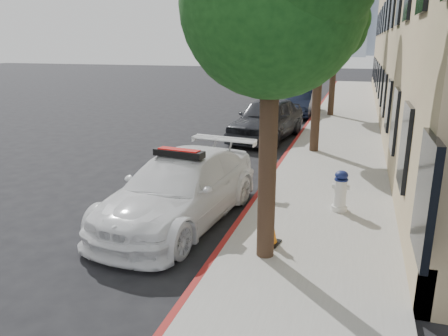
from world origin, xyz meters
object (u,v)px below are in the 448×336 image
parked_car_far (298,102)px  traffic_cone (270,226)px  parked_car_mid (267,119)px  fire_hydrant (340,191)px  police_car (180,189)px

parked_car_far → traffic_cone: bearing=-85.6°
parked_car_mid → parked_car_far: size_ratio=1.16×
fire_hydrant → parked_car_far: bearing=103.3°
fire_hydrant → traffic_cone: fire_hydrant is taller
police_car → parked_car_far: size_ratio=1.24×
police_car → parked_car_far: police_car is taller
parked_car_mid → fire_hydrant: size_ratio=5.30×
police_car → traffic_cone: bearing=-15.0°
parked_car_mid → traffic_cone: (2.03, -9.50, -0.33)m
parked_car_far → police_car: bearing=-93.4°
parked_car_mid → parked_car_far: (0.35, 6.28, -0.14)m
fire_hydrant → traffic_cone: size_ratio=1.32×
police_car → parked_car_far: bearing=95.0°
fire_hydrant → traffic_cone: (-1.14, -2.07, -0.10)m
parked_car_mid → traffic_cone: bearing=-70.1°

